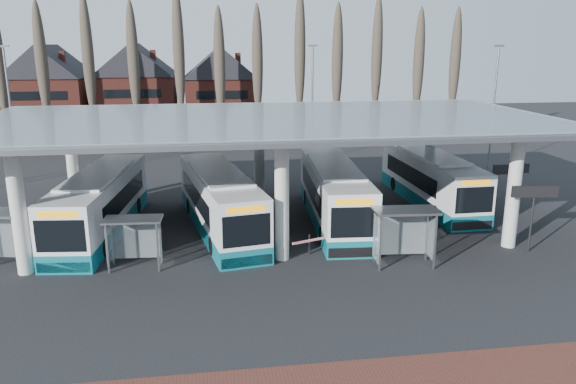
{
  "coord_description": "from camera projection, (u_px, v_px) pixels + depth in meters",
  "views": [
    {
      "loc": [
        -3.56,
        -23.23,
        10.34
      ],
      "look_at": [
        0.97,
        7.0,
        2.19
      ],
      "focal_mm": 35.0,
      "sensor_mm": 36.0,
      "label": 1
    }
  ],
  "objects": [
    {
      "name": "poplar_row",
      "position": [
        239.0,
        59.0,
        54.64
      ],
      "size": [
        45.1,
        1.1,
        14.5
      ],
      "color": "#473D33",
      "rests_on": "ground"
    },
    {
      "name": "lamp_post_a",
      "position": [
        11.0,
        111.0,
        42.44
      ],
      "size": [
        0.8,
        0.16,
        10.17
      ],
      "color": "slate",
      "rests_on": "ground"
    },
    {
      "name": "shelter_2",
      "position": [
        404.0,
        224.0,
        26.56
      ],
      "size": [
        3.12,
        1.73,
        2.8
      ],
      "rotation": [
        0.0,
        0.0,
        -0.07
      ],
      "color": "gray",
      "rests_on": "ground"
    },
    {
      "name": "shelter_1",
      "position": [
        134.0,
        231.0,
        26.29
      ],
      "size": [
        2.73,
        1.48,
        2.47
      ],
      "rotation": [
        0.0,
        0.0,
        -0.06
      ],
      "color": "gray",
      "rests_on": "ground"
    },
    {
      "name": "barrier",
      "position": [
        311.0,
        241.0,
        27.81
      ],
      "size": [
        2.0,
        0.92,
        1.05
      ],
      "rotation": [
        0.0,
        0.0,
        0.35
      ],
      "color": "black",
      "rests_on": "ground"
    },
    {
      "name": "lamp_post_b",
      "position": [
        312.0,
        101.0,
        49.7
      ],
      "size": [
        0.8,
        0.16,
        10.17
      ],
      "color": "slate",
      "rests_on": "ground"
    },
    {
      "name": "bus_0",
      "position": [
        100.0,
        204.0,
        31.37
      ],
      "size": [
        4.01,
        12.44,
        3.4
      ],
      "rotation": [
        0.0,
        0.0,
        -0.12
      ],
      "color": "silver",
      "rests_on": "ground"
    },
    {
      "name": "bus_2",
      "position": [
        334.0,
        194.0,
        33.29
      ],
      "size": [
        3.51,
        12.59,
        3.45
      ],
      "rotation": [
        0.0,
        0.0,
        -0.07
      ],
      "color": "silver",
      "rests_on": "ground"
    },
    {
      "name": "ground",
      "position": [
        290.0,
        279.0,
        25.37
      ],
      "size": [
        140.0,
        140.0,
        0.0
      ],
      "primitive_type": "plane",
      "color": "black",
      "rests_on": "ground"
    },
    {
      "name": "bus_3",
      "position": [
        430.0,
        180.0,
        37.14
      ],
      "size": [
        2.77,
        12.06,
        3.34
      ],
      "rotation": [
        0.0,
        0.0,
        0.02
      ],
      "color": "silver",
      "rests_on": "ground"
    },
    {
      "name": "townhouse_row",
      "position": [
        94.0,
        83.0,
        63.63
      ],
      "size": [
        36.8,
        10.3,
        12.25
      ],
      "color": "maroon",
      "rests_on": "ground"
    },
    {
      "name": "info_sign_1",
      "position": [
        511.0,
        173.0,
        32.98
      ],
      "size": [
        2.33,
        0.27,
        3.46
      ],
      "rotation": [
        0.0,
        0.0,
        0.06
      ],
      "color": "black",
      "rests_on": "ground"
    },
    {
      "name": "info_sign_0",
      "position": [
        534.0,
        197.0,
        27.98
      ],
      "size": [
        2.32,
        0.46,
        3.46
      ],
      "rotation": [
        0.0,
        0.0,
        -0.15
      ],
      "color": "black",
      "rests_on": "ground"
    },
    {
      "name": "lamp_post_c",
      "position": [
        494.0,
        106.0,
        45.97
      ],
      "size": [
        0.8,
        0.16,
        10.17
      ],
      "color": "slate",
      "rests_on": "ground"
    },
    {
      "name": "bus_1",
      "position": [
        220.0,
        202.0,
        31.82
      ],
      "size": [
        4.69,
        12.57,
        3.42
      ],
      "rotation": [
        0.0,
        0.0,
        0.17
      ],
      "color": "silver",
      "rests_on": "ground"
    },
    {
      "name": "station_canopy",
      "position": [
        268.0,
        128.0,
        31.55
      ],
      "size": [
        32.0,
        16.0,
        6.34
      ],
      "color": "beige",
      "rests_on": "ground"
    }
  ]
}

